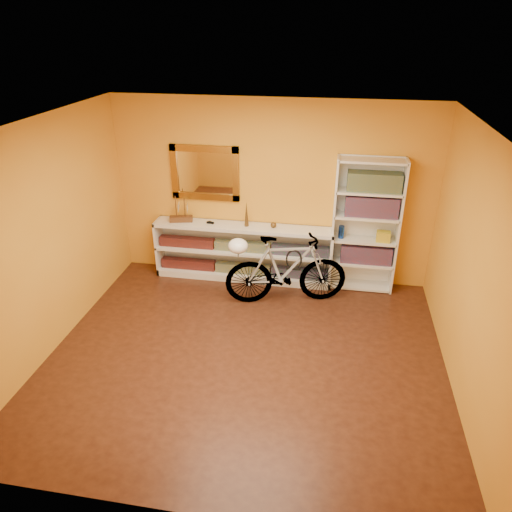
% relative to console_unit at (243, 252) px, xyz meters
% --- Properties ---
extents(floor, '(4.50, 4.00, 0.01)m').
position_rel_console_unit_xyz_m(floor, '(0.39, -1.81, -0.43)').
color(floor, '#32170E').
rests_on(floor, ground).
extents(ceiling, '(4.50, 4.00, 0.01)m').
position_rel_console_unit_xyz_m(ceiling, '(0.39, -1.81, 2.18)').
color(ceiling, silver).
rests_on(ceiling, ground).
extents(back_wall, '(4.50, 0.01, 2.60)m').
position_rel_console_unit_xyz_m(back_wall, '(0.39, 0.19, 0.88)').
color(back_wall, orange).
rests_on(back_wall, ground).
extents(left_wall, '(0.01, 4.00, 2.60)m').
position_rel_console_unit_xyz_m(left_wall, '(-1.87, -1.81, 0.88)').
color(left_wall, orange).
rests_on(left_wall, ground).
extents(right_wall, '(0.01, 4.00, 2.60)m').
position_rel_console_unit_xyz_m(right_wall, '(2.64, -1.81, 0.88)').
color(right_wall, orange).
rests_on(right_wall, ground).
extents(gilt_mirror, '(0.98, 0.06, 0.78)m').
position_rel_console_unit_xyz_m(gilt_mirror, '(-0.56, 0.15, 1.12)').
color(gilt_mirror, '#885C18').
rests_on(gilt_mirror, back_wall).
extents(wall_socket, '(0.09, 0.02, 0.09)m').
position_rel_console_unit_xyz_m(wall_socket, '(1.29, 0.17, -0.17)').
color(wall_socket, silver).
rests_on(wall_socket, back_wall).
extents(console_unit, '(2.60, 0.35, 0.85)m').
position_rel_console_unit_xyz_m(console_unit, '(0.00, 0.00, 0.00)').
color(console_unit, silver).
rests_on(console_unit, floor).
extents(cd_row_lower, '(2.50, 0.13, 0.14)m').
position_rel_console_unit_xyz_m(cd_row_lower, '(0.00, -0.02, -0.26)').
color(cd_row_lower, black).
rests_on(cd_row_lower, console_unit).
extents(cd_row_upper, '(2.50, 0.13, 0.14)m').
position_rel_console_unit_xyz_m(cd_row_upper, '(0.00, -0.02, 0.11)').
color(cd_row_upper, navy).
rests_on(cd_row_upper, console_unit).
extents(model_ship, '(0.35, 0.20, 0.39)m').
position_rel_console_unit_xyz_m(model_ship, '(-0.91, 0.00, 0.62)').
color(model_ship, '#472813').
rests_on(model_ship, console_unit).
extents(toy_car, '(0.00, 0.00, 0.00)m').
position_rel_console_unit_xyz_m(toy_car, '(-0.47, 0.00, 0.43)').
color(toy_car, black).
rests_on(toy_car, console_unit).
extents(bronze_ornament, '(0.06, 0.06, 0.36)m').
position_rel_console_unit_xyz_m(bronze_ornament, '(0.06, 0.00, 0.61)').
color(bronze_ornament, brown).
rests_on(bronze_ornament, console_unit).
extents(decorative_orb, '(0.08, 0.08, 0.08)m').
position_rel_console_unit_xyz_m(decorative_orb, '(0.44, 0.00, 0.47)').
color(decorative_orb, brown).
rests_on(decorative_orb, console_unit).
extents(bookcase, '(0.90, 0.30, 1.90)m').
position_rel_console_unit_xyz_m(bookcase, '(1.71, 0.03, 0.52)').
color(bookcase, silver).
rests_on(bookcase, floor).
extents(book_row_a, '(0.70, 0.22, 0.26)m').
position_rel_console_unit_xyz_m(book_row_a, '(1.76, 0.03, 0.12)').
color(book_row_a, maroon).
rests_on(book_row_a, bookcase).
extents(book_row_b, '(0.70, 0.22, 0.28)m').
position_rel_console_unit_xyz_m(book_row_b, '(1.76, 0.03, 0.83)').
color(book_row_b, maroon).
rests_on(book_row_b, bookcase).
extents(book_row_c, '(0.70, 0.22, 0.25)m').
position_rel_console_unit_xyz_m(book_row_c, '(1.76, 0.03, 1.16)').
color(book_row_c, navy).
rests_on(book_row_c, bookcase).
extents(travel_mug, '(0.08, 0.08, 0.18)m').
position_rel_console_unit_xyz_m(travel_mug, '(1.39, 0.01, 0.43)').
color(travel_mug, '#153995').
rests_on(travel_mug, bookcase).
extents(red_tin, '(0.15, 0.15, 0.19)m').
position_rel_console_unit_xyz_m(red_tin, '(1.51, 0.06, 1.14)').
color(red_tin, maroon).
rests_on(red_tin, bookcase).
extents(yellow_bag, '(0.19, 0.14, 0.14)m').
position_rel_console_unit_xyz_m(yellow_bag, '(1.96, -0.01, 0.41)').
color(yellow_bag, gold).
rests_on(yellow_bag, bookcase).
extents(bicycle, '(0.83, 1.73, 0.98)m').
position_rel_console_unit_xyz_m(bicycle, '(0.70, -0.55, 0.07)').
color(bicycle, silver).
rests_on(bicycle, floor).
extents(helmet, '(0.26, 0.25, 0.20)m').
position_rel_console_unit_xyz_m(helmet, '(0.08, -0.71, 0.44)').
color(helmet, white).
rests_on(helmet, bicycle).
extents(u_lock, '(0.22, 0.02, 0.22)m').
position_rel_console_unit_xyz_m(u_lock, '(0.79, -0.53, 0.21)').
color(u_lock, black).
rests_on(u_lock, bicycle).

